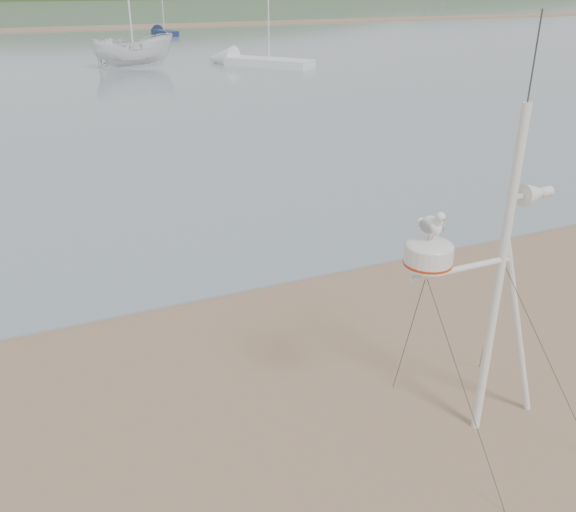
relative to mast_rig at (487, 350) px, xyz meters
name	(u,v)px	position (x,y,z in m)	size (l,w,h in m)	color
ground	(191,476)	(-3.50, 0.68, -1.20)	(560.00, 560.00, 0.00)	#81634A
water	(4,7)	(-3.50, 132.68, -1.18)	(560.00, 256.00, 0.04)	slate
sandbar	(13,30)	(-3.50, 70.68, -1.12)	(560.00, 7.00, 0.07)	#81634A
hill_ridge	(66,54)	(15.02, 235.68, -20.90)	(620.00, 180.00, 80.00)	#1E3415
mast_rig	(487,350)	(0.00, 0.00, 0.00)	(2.20, 2.35, 4.97)	silver
boat_white	(131,24)	(2.71, 35.90, 1.42)	(1.94, 1.99, 5.15)	white
sailboat_blue_far	(160,32)	(9.82, 59.66, -0.90)	(2.05, 5.54, 5.43)	#15244B
sailboat_white_near	(242,61)	(9.35, 34.43, -0.90)	(6.11, 6.98, 7.43)	white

